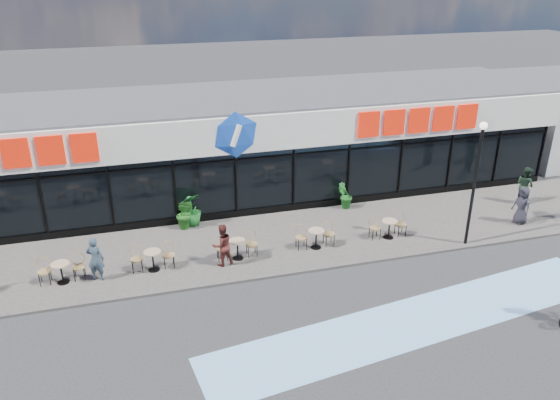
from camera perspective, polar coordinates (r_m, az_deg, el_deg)
name	(u,v)px	position (r m, az deg, el deg)	size (l,w,h in m)	color
ground	(282,313)	(17.45, 0.20, -11.68)	(120.00, 120.00, 0.00)	#28282B
sidewalk	(250,245)	(21.13, -3.14, -4.69)	(44.00, 5.00, 0.10)	#58534E
bike_lane	(420,320)	(17.68, 14.45, -12.00)	(14.00, 2.20, 0.01)	#7EB6EF
building	(223,146)	(25.14, -6.00, 5.68)	(30.60, 6.57, 4.75)	black
lamp_post	(476,173)	(21.14, 19.81, 2.64)	(0.28, 0.28, 4.82)	black
bistro_set_2	(62,269)	(19.95, -21.86, -6.75)	(1.54, 0.62, 0.90)	tan
bistro_set_3	(153,257)	(19.75, -13.16, -5.86)	(1.54, 0.62, 0.90)	tan
bistro_set_4	(237,246)	(20.01, -4.51, -4.83)	(1.54, 0.62, 0.90)	tan
bistro_set_5	(315,236)	(20.70, 3.71, -3.76)	(1.54, 0.62, 0.90)	tan
bistro_set_6	(388,226)	(21.80, 11.24, -2.70)	(1.54, 0.62, 0.90)	tan
potted_plant_left	(192,210)	(22.52, -9.22, -0.99)	(0.77, 0.77, 1.37)	#18561F
potted_plant_mid	(185,214)	(22.27, -9.92, -1.45)	(0.71, 0.57, 1.30)	#1E5618
potted_plant_right	(345,196)	(23.92, 6.80, 0.43)	(0.65, 0.52, 1.18)	#195A1C
patron_left	(95,259)	(19.49, -18.73, -5.84)	(0.58, 0.38, 1.60)	#32434E
patron_right	(222,245)	(19.44, -6.06, -4.70)	(0.77, 0.60, 1.57)	#4E201C
pedestrian_a	(522,205)	(24.43, 23.95, -0.53)	(0.78, 0.51, 1.59)	black
pedestrian_b	(525,185)	(26.56, 24.23, 1.44)	(0.82, 0.64, 1.70)	black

